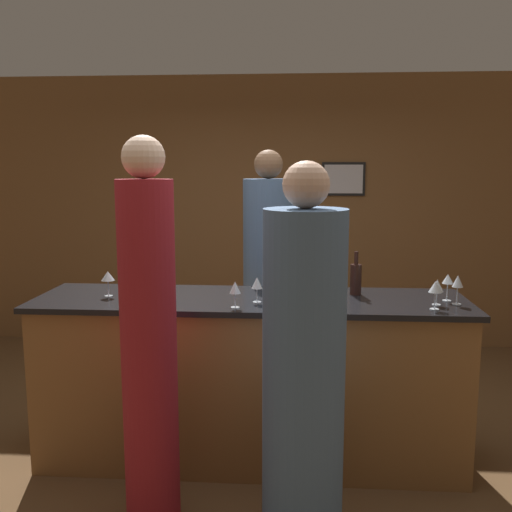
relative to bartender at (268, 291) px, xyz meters
name	(u,v)px	position (x,y,z in m)	size (l,w,h in m)	color
ground_plane	(251,456)	(-0.07, -0.79, -0.93)	(14.00, 14.00, 0.00)	brown
back_wall	(270,212)	(-0.07, 1.70, 0.47)	(8.00, 0.08, 2.80)	brown
bar_counter	(250,378)	(-0.07, -0.79, -0.40)	(2.69, 0.73, 1.06)	brown
bartender	(268,291)	(0.00, 0.00, 0.00)	(0.38, 0.38, 2.00)	#4C6B93
guest_0	(149,346)	(-0.53, -1.51, 0.04)	(0.29, 0.29, 2.02)	maroon
guest_1	(304,375)	(0.25, -1.63, -0.05)	(0.40, 0.40, 1.90)	#4C6B93
wine_bottle_0	(356,278)	(0.59, -0.65, 0.24)	(0.07, 0.07, 0.28)	black
wine_glass_0	(435,288)	(1.01, -1.01, 0.26)	(0.08, 0.08, 0.17)	silver
wine_glass_1	(437,286)	(1.04, -0.90, 0.24)	(0.08, 0.08, 0.15)	silver
wine_glass_2	(235,288)	(-0.14, -1.06, 0.25)	(0.06, 0.06, 0.16)	silver
wine_glass_3	(448,280)	(1.13, -0.79, 0.26)	(0.07, 0.07, 0.17)	silver
wine_glass_4	(108,277)	(-0.97, -0.81, 0.26)	(0.08, 0.08, 0.16)	silver
wine_glass_5	(458,282)	(1.17, -0.88, 0.27)	(0.06, 0.06, 0.18)	silver
wine_glass_6	(257,284)	(-0.02, -0.91, 0.25)	(0.07, 0.07, 0.16)	silver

